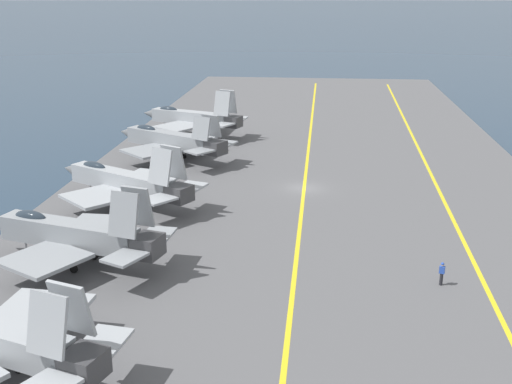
{
  "coord_description": "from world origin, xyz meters",
  "views": [
    {
      "loc": [
        -65.09,
        -1.68,
        20.83
      ],
      "look_at": [
        -9.63,
        4.14,
        2.9
      ],
      "focal_mm": 45.0,
      "sensor_mm": 36.0,
      "label": 1
    }
  ],
  "objects_px": {
    "parked_jet_fourth": "(171,140)",
    "parked_jet_fifth": "(192,118)",
    "parked_jet_second": "(73,234)",
    "parked_jet_third": "(125,181)",
    "crew_blue_vest": "(442,273)"
  },
  "relations": [
    {
      "from": "parked_jet_fourth",
      "to": "parked_jet_fifth",
      "type": "bearing_deg",
      "value": -0.15
    },
    {
      "from": "parked_jet_fifth",
      "to": "parked_jet_second",
      "type": "bearing_deg",
      "value": 179.7
    },
    {
      "from": "parked_jet_third",
      "to": "parked_jet_fourth",
      "type": "height_order",
      "value": "parked_jet_third"
    },
    {
      "from": "parked_jet_second",
      "to": "parked_jet_third",
      "type": "distance_m",
      "value": 14.26
    },
    {
      "from": "parked_jet_second",
      "to": "crew_blue_vest",
      "type": "bearing_deg",
      "value": -91.5
    },
    {
      "from": "parked_jet_second",
      "to": "parked_jet_fifth",
      "type": "distance_m",
      "value": 44.67
    },
    {
      "from": "parked_jet_fourth",
      "to": "crew_blue_vest",
      "type": "bearing_deg",
      "value": -139.77
    },
    {
      "from": "parked_jet_second",
      "to": "parked_jet_third",
      "type": "height_order",
      "value": "parked_jet_second"
    },
    {
      "from": "parked_jet_third",
      "to": "parked_jet_fifth",
      "type": "distance_m",
      "value": 30.41
    },
    {
      "from": "parked_jet_fourth",
      "to": "crew_blue_vest",
      "type": "height_order",
      "value": "parked_jet_fourth"
    },
    {
      "from": "parked_jet_second",
      "to": "parked_jet_fourth",
      "type": "distance_m",
      "value": 31.47
    },
    {
      "from": "parked_jet_fifth",
      "to": "crew_blue_vest",
      "type": "xyz_separation_m",
      "value": [
        -45.38,
        -27.2,
        -1.7
      ]
    },
    {
      "from": "parked_jet_fifth",
      "to": "crew_blue_vest",
      "type": "bearing_deg",
      "value": -149.07
    },
    {
      "from": "crew_blue_vest",
      "to": "parked_jet_third",
      "type": "bearing_deg",
      "value": 61.65
    },
    {
      "from": "parked_jet_second",
      "to": "parked_jet_fifth",
      "type": "height_order",
      "value": "parked_jet_fifth"
    }
  ]
}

